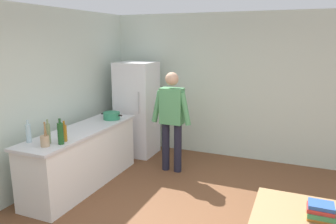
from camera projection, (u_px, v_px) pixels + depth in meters
wall_back at (243, 87)px, 5.99m from camera, size 6.40×0.12×2.70m
wall_left at (16, 104)px, 4.45m from camera, size 0.12×5.60×2.70m
kitchen_counter at (83, 157)px, 4.96m from camera, size 0.64×2.20×0.90m
refrigerator at (137, 109)px, 6.26m from camera, size 0.70×0.67×1.80m
person at (172, 115)px, 5.39m from camera, size 0.70×0.22×1.70m
cooking_pot at (112, 116)px, 5.45m from camera, size 0.40×0.28×0.12m
utensil_jar at (45, 140)px, 4.07m from camera, size 0.11×0.11×0.32m
bottle_water_clear at (28, 133)px, 4.22m from camera, size 0.07×0.07×0.30m
bottle_vinegar_tall at (48, 133)px, 4.18m from camera, size 0.06×0.06×0.32m
bottle_wine_green at (61, 133)px, 4.14m from camera, size 0.08×0.08×0.34m
bottle_oil_amber at (64, 133)px, 4.26m from camera, size 0.06×0.06×0.28m
book_stack at (322, 212)px, 2.69m from camera, size 0.26×0.18×0.14m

